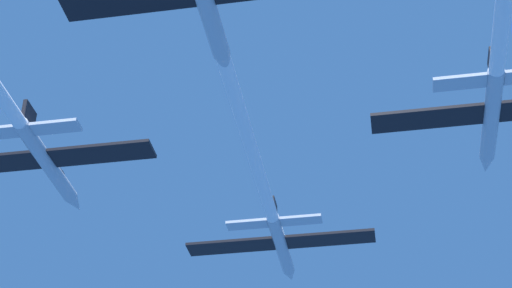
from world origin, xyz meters
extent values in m
cylinder|color=#B2BAC6|center=(-0.85, -0.19, 0.69)|extent=(1.35, 12.26, 1.35)
cone|color=#B2BAC6|center=(-0.85, 7.29, 0.69)|extent=(1.32, 2.70, 1.32)
ellipsoid|color=black|center=(-0.85, 2.51, 1.27)|extent=(0.94, 2.45, 0.67)
cube|color=black|center=(-6.19, -0.80, 0.69)|extent=(9.32, 2.70, 0.29)
cube|color=black|center=(4.48, -0.80, 0.69)|extent=(9.32, 2.70, 0.29)
cube|color=black|center=(-0.85, -5.09, 2.35)|extent=(0.35, 2.21, 1.96)
cube|color=#B2BAC6|center=(-3.63, -5.34, 0.69)|extent=(4.19, 1.62, 0.29)
cube|color=#B2BAC6|center=(1.92, -5.34, 0.69)|extent=(4.19, 1.62, 0.29)
cylinder|color=white|center=(-0.85, -33.29, 0.69)|extent=(1.21, 53.94, 1.21)
cylinder|color=#B2BAC6|center=(-19.30, -20.11, 0.50)|extent=(1.35, 12.26, 1.35)
cone|color=#B2BAC6|center=(-19.30, -12.63, 0.50)|extent=(1.32, 2.70, 1.32)
ellipsoid|color=black|center=(-19.30, -17.41, 1.07)|extent=(0.94, 2.45, 0.67)
cube|color=black|center=(-13.97, -20.72, 0.50)|extent=(9.32, 2.70, 0.29)
cube|color=black|center=(-19.30, -25.02, 2.15)|extent=(0.35, 2.21, 1.96)
cube|color=#B2BAC6|center=(-16.53, -25.26, 0.50)|extent=(4.19, 1.62, 0.29)
cylinder|color=#B2BAC6|center=(19.77, -20.19, 0.86)|extent=(1.35, 12.26, 1.35)
cone|color=#B2BAC6|center=(19.77, -12.70, 0.86)|extent=(1.32, 2.70, 1.32)
ellipsoid|color=black|center=(19.77, -17.49, 1.43)|extent=(0.94, 2.45, 0.67)
cube|color=black|center=(14.43, -20.80, 0.86)|extent=(9.32, 2.70, 0.29)
cube|color=black|center=(19.77, -25.09, 2.52)|extent=(0.35, 2.21, 1.96)
cube|color=#B2BAC6|center=(16.99, -25.34, 0.86)|extent=(4.19, 1.62, 0.29)
cone|color=#B2BAC6|center=(-0.80, -30.96, 0.47)|extent=(1.32, 2.70, 1.32)
ellipsoid|color=black|center=(-0.80, -35.74, 1.05)|extent=(0.94, 2.45, 0.67)
cube|color=black|center=(-6.13, -39.05, 0.47)|extent=(9.32, 2.70, 0.29)
camera|label=1|loc=(9.71, -79.55, -40.30)|focal=58.91mm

